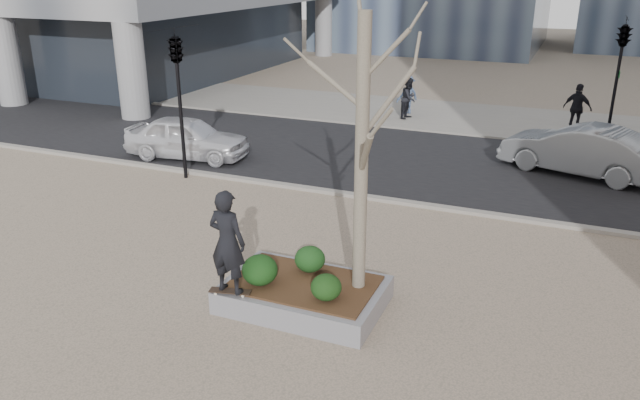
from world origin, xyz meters
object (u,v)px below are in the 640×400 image
at_px(planter, 304,295).
at_px(skateboard, 230,292).
at_px(police_car, 187,137).
at_px(skateboarder, 227,242).

height_order(planter, skateboard, skateboard).
xyz_separation_m(planter, police_car, (-7.59, 7.36, 0.50)).
relative_size(planter, police_car, 0.72).
relative_size(planter, skateboard, 3.85).
relative_size(skateboard, police_car, 0.19).
bearing_deg(skateboard, planter, 25.33).
bearing_deg(skateboarder, planter, -138.44).
distance_m(planter, skateboarder, 1.91).
xyz_separation_m(skateboarder, police_car, (-6.49, 8.24, -0.79)).
bearing_deg(police_car, skateboard, -149.13).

